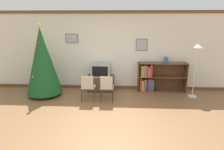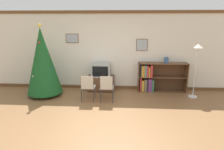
{
  "view_description": "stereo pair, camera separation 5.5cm",
  "coord_description": "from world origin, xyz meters",
  "px_view_note": "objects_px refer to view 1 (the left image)",
  "views": [
    {
      "loc": [
        0.53,
        -4.35,
        2.35
      ],
      "look_at": [
        0.22,
        1.38,
        0.8
      ],
      "focal_mm": 32.0,
      "sensor_mm": 36.0,
      "label": 1
    },
    {
      "loc": [
        0.58,
        -4.34,
        2.35
      ],
      "look_at": [
        0.22,
        1.38,
        0.8
      ],
      "focal_mm": 32.0,
      "sensor_mm": 36.0,
      "label": 2
    }
  ],
  "objects_px": {
    "tv_console": "(101,83)",
    "bookshelf": "(153,78)",
    "christmas_tree": "(42,61)",
    "folding_chair_left": "(88,87)",
    "standing_lamp": "(197,57)",
    "vase": "(166,60)",
    "folding_chair_right": "(107,87)",
    "television": "(101,70)"
  },
  "relations": [
    {
      "from": "folding_chair_left",
      "to": "vase",
      "type": "distance_m",
      "value": 2.76
    },
    {
      "from": "standing_lamp",
      "to": "christmas_tree",
      "type": "bearing_deg",
      "value": -178.64
    },
    {
      "from": "television",
      "to": "folding_chair_right",
      "type": "height_order",
      "value": "television"
    },
    {
      "from": "folding_chair_right",
      "to": "bookshelf",
      "type": "height_order",
      "value": "bookshelf"
    },
    {
      "from": "vase",
      "to": "folding_chair_right",
      "type": "bearing_deg",
      "value": -150.78
    },
    {
      "from": "christmas_tree",
      "to": "television",
      "type": "relative_size",
      "value": 3.6
    },
    {
      "from": "folding_chair_left",
      "to": "folding_chair_right",
      "type": "height_order",
      "value": "same"
    },
    {
      "from": "folding_chair_right",
      "to": "tv_console",
      "type": "bearing_deg",
      "value": 105.75
    },
    {
      "from": "christmas_tree",
      "to": "folding_chair_right",
      "type": "distance_m",
      "value": 2.22
    },
    {
      "from": "folding_chair_left",
      "to": "bookshelf",
      "type": "height_order",
      "value": "bookshelf"
    },
    {
      "from": "christmas_tree",
      "to": "vase",
      "type": "xyz_separation_m",
      "value": [
        3.97,
        0.61,
        -0.04
      ]
    },
    {
      "from": "folding_chair_left",
      "to": "vase",
      "type": "relative_size",
      "value": 4.09
    },
    {
      "from": "tv_console",
      "to": "vase",
      "type": "bearing_deg",
      "value": 1.78
    },
    {
      "from": "folding_chair_left",
      "to": "television",
      "type": "bearing_deg",
      "value": 74.21
    },
    {
      "from": "christmas_tree",
      "to": "folding_chair_left",
      "type": "distance_m",
      "value": 1.71
    },
    {
      "from": "folding_chair_left",
      "to": "folding_chair_right",
      "type": "xyz_separation_m",
      "value": [
        0.56,
        0.0,
        0.0
      ]
    },
    {
      "from": "tv_console",
      "to": "vase",
      "type": "distance_m",
      "value": 2.34
    },
    {
      "from": "christmas_tree",
      "to": "tv_console",
      "type": "height_order",
      "value": "christmas_tree"
    },
    {
      "from": "christmas_tree",
      "to": "television",
      "type": "distance_m",
      "value": 1.9
    },
    {
      "from": "tv_console",
      "to": "folding_chair_right",
      "type": "xyz_separation_m",
      "value": [
        0.28,
        -1.0,
        0.21
      ]
    },
    {
      "from": "christmas_tree",
      "to": "bookshelf",
      "type": "relative_size",
      "value": 1.4
    },
    {
      "from": "folding_chair_right",
      "to": "bookshelf",
      "type": "relative_size",
      "value": 0.5
    },
    {
      "from": "tv_console",
      "to": "folding_chair_left",
      "type": "xyz_separation_m",
      "value": [
        -0.28,
        -1.0,
        0.21
      ]
    },
    {
      "from": "tv_console",
      "to": "vase",
      "type": "height_order",
      "value": "vase"
    },
    {
      "from": "standing_lamp",
      "to": "folding_chair_left",
      "type": "bearing_deg",
      "value": -170.12
    },
    {
      "from": "television",
      "to": "vase",
      "type": "relative_size",
      "value": 3.17
    },
    {
      "from": "tv_console",
      "to": "standing_lamp",
      "type": "distance_m",
      "value": 3.2
    },
    {
      "from": "christmas_tree",
      "to": "vase",
      "type": "distance_m",
      "value": 4.02
    },
    {
      "from": "folding_chair_left",
      "to": "folding_chair_right",
      "type": "relative_size",
      "value": 1.0
    },
    {
      "from": "tv_console",
      "to": "bookshelf",
      "type": "height_order",
      "value": "bookshelf"
    },
    {
      "from": "television",
      "to": "tv_console",
      "type": "bearing_deg",
      "value": 90.0
    },
    {
      "from": "tv_console",
      "to": "folding_chair_left",
      "type": "distance_m",
      "value": 1.06
    },
    {
      "from": "christmas_tree",
      "to": "standing_lamp",
      "type": "distance_m",
      "value": 4.79
    },
    {
      "from": "tv_console",
      "to": "bookshelf",
      "type": "bearing_deg",
      "value": 2.32
    },
    {
      "from": "christmas_tree",
      "to": "folding_chair_left",
      "type": "xyz_separation_m",
      "value": [
        1.5,
        -0.46,
        -0.66
      ]
    },
    {
      "from": "folding_chair_left",
      "to": "standing_lamp",
      "type": "xyz_separation_m",
      "value": [
        3.28,
        0.57,
        0.83
      ]
    },
    {
      "from": "christmas_tree",
      "to": "folding_chair_right",
      "type": "relative_size",
      "value": 2.78
    },
    {
      "from": "bookshelf",
      "to": "vase",
      "type": "height_order",
      "value": "vase"
    },
    {
      "from": "tv_console",
      "to": "bookshelf",
      "type": "xyz_separation_m",
      "value": [
        1.78,
        0.07,
        0.21
      ]
    },
    {
      "from": "television",
      "to": "standing_lamp",
      "type": "relative_size",
      "value": 0.37
    },
    {
      "from": "standing_lamp",
      "to": "television",
      "type": "bearing_deg",
      "value": 171.96
    },
    {
      "from": "folding_chair_left",
      "to": "bookshelf",
      "type": "bearing_deg",
      "value": 27.42
    }
  ]
}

